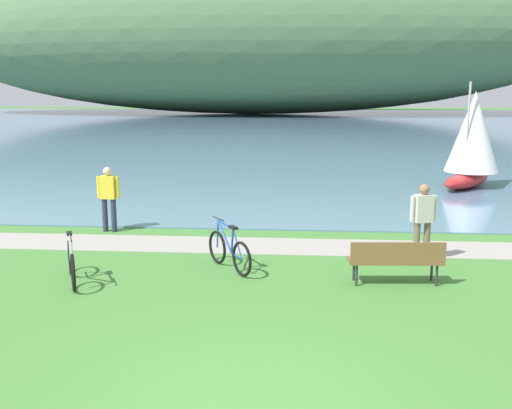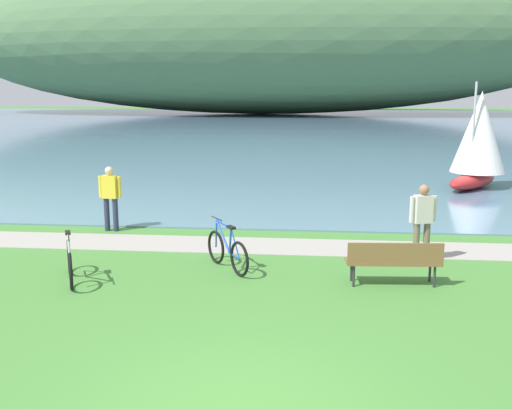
{
  "view_description": "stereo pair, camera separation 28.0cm",
  "coord_description": "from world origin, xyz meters",
  "views": [
    {
      "loc": [
        0.58,
        -6.37,
        3.77
      ],
      "look_at": [
        -0.49,
        7.49,
        1.0
      ],
      "focal_mm": 41.97,
      "sensor_mm": 36.0,
      "label": 1
    },
    {
      "loc": [
        0.86,
        -6.35,
        3.77
      ],
      "look_at": [
        -0.49,
        7.49,
        1.0
      ],
      "focal_mm": 41.97,
      "sensor_mm": 36.0,
      "label": 2
    }
  ],
  "objects": [
    {
      "name": "park_bench_near_camera",
      "position": [
        2.41,
        4.82,
        0.52
      ],
      "size": [
        1.83,
        0.6,
        0.88
      ],
      "color": "brown",
      "rests_on": "ground"
    },
    {
      "name": "bay_water",
      "position": [
        0.0,
        48.99,
        0.02
      ],
      "size": [
        180.0,
        80.0,
        0.04
      ],
      "primitive_type": "cube",
      "color": "#5B7F9E",
      "rests_on": "ground"
    },
    {
      "name": "person_at_shoreline",
      "position": [
        -4.43,
        8.58,
        0.98
      ],
      "size": [
        0.61,
        0.24,
        1.71
      ],
      "color": "#282D47",
      "rests_on": "ground"
    },
    {
      "name": "bicycle_leaning_near_bench",
      "position": [
        -3.85,
        4.45,
        0.4
      ],
      "size": [
        0.78,
        1.64,
        1.01
      ],
      "color": "black",
      "rests_on": "ground"
    },
    {
      "name": "bicycle_beside_path",
      "position": [
        -0.9,
        5.52,
        0.4
      ],
      "size": [
        1.09,
        1.47,
        1.01
      ],
      "color": "black",
      "rests_on": "ground"
    },
    {
      "name": "distant_hillside",
      "position": [
        -6.16,
        74.21,
        9.94
      ],
      "size": [
        84.27,
        28.0,
        19.79
      ],
      "primitive_type": "ellipsoid",
      "color": "#4C7047",
      "rests_on": "bay_water"
    },
    {
      "name": "shoreline_path",
      "position": [
        0.0,
        7.43,
        0.01
      ],
      "size": [
        60.0,
        1.5,
        0.01
      ],
      "primitive_type": "cube",
      "color": "#A39E93",
      "rests_on": "ground"
    },
    {
      "name": "sailboat_mid_bay",
      "position": [
        6.86,
        16.3,
        1.86
      ],
      "size": [
        2.92,
        3.21,
        3.87
      ],
      "color": "#B22323",
      "rests_on": "bay_water"
    },
    {
      "name": "person_on_the_grass",
      "position": [
        3.2,
        6.44,
        0.98
      ],
      "size": [
        0.59,
        0.32,
        1.71
      ],
      "color": "#72604C",
      "rests_on": "ground"
    }
  ]
}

